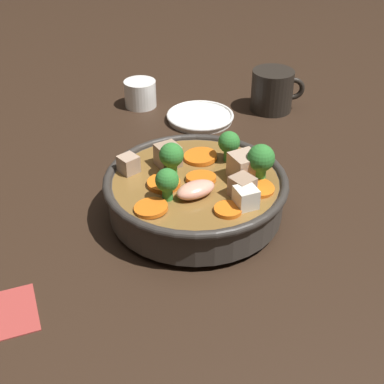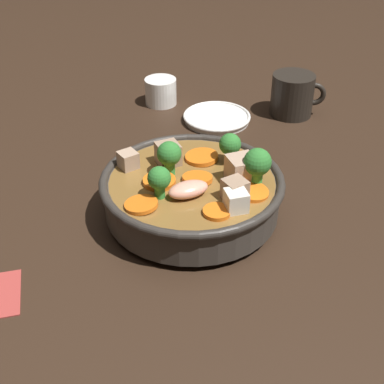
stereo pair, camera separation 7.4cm
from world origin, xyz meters
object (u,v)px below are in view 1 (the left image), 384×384
at_px(stirfry_bowl, 193,190).
at_px(dark_mug, 270,90).
at_px(side_saucer, 198,117).
at_px(tea_cup, 138,93).

distance_m(stirfry_bowl, dark_mug, 0.38).
bearing_deg(dark_mug, side_saucer, -161.13).
relative_size(tea_cup, dark_mug, 0.61).
bearing_deg(dark_mug, tea_cup, 176.69).
relative_size(side_saucer, tea_cup, 2.04).
height_order(stirfry_bowl, tea_cup, stirfry_bowl).
xyz_separation_m(stirfry_bowl, tea_cup, (-0.11, 0.36, -0.02)).
bearing_deg(stirfry_bowl, dark_mug, 67.25).
distance_m(tea_cup, dark_mug, 0.26).
relative_size(stirfry_bowl, side_saucer, 2.00).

